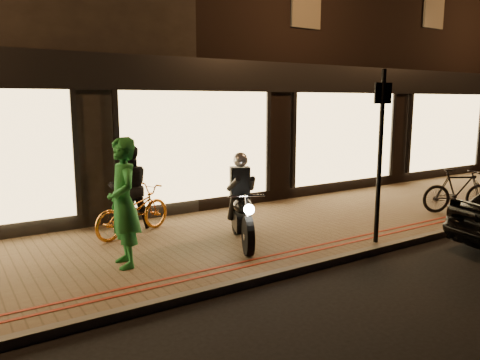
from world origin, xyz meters
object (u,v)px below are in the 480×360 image
at_px(person_green, 123,203).
at_px(bicycle_gold, 133,211).
at_px(sign_post, 380,148).
at_px(motorcycle, 242,209).

bearing_deg(person_green, bicycle_gold, 160.31).
bearing_deg(sign_post, person_green, 163.25).
height_order(motorcycle, person_green, person_green).
height_order(sign_post, bicycle_gold, sign_post).
height_order(bicycle_gold, person_green, person_green).
bearing_deg(person_green, motorcycle, 94.87).
bearing_deg(motorcycle, bicycle_gold, 157.11).
bearing_deg(bicycle_gold, person_green, 134.07).
distance_m(sign_post, person_green, 4.38).
distance_m(motorcycle, sign_post, 2.61).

